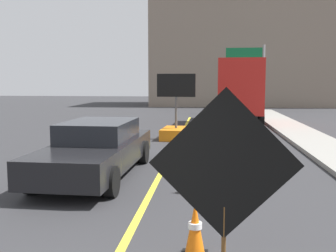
{
  "coord_description": "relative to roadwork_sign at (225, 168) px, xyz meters",
  "views": [
    {
      "loc": [
        1.22,
        -2.03,
        2.39
      ],
      "look_at": [
        0.56,
        4.34,
        1.66
      ],
      "focal_mm": 42.0,
      "sensor_mm": 36.0,
      "label": 1
    }
  ],
  "objects": [
    {
      "name": "roadwork_sign",
      "position": [
        0.0,
        0.0,
        0.0
      ],
      "size": [
        1.63,
        0.05,
        2.33
      ],
      "color": "#593819",
      "rests_on": "ground"
    },
    {
      "name": "lane_center_stripe",
      "position": [
        -1.4,
        3.9,
        -1.47
      ],
      "size": [
        0.14,
        36.0,
        0.01
      ],
      "primitive_type": "cube",
      "color": "yellow",
      "rests_on": "ground"
    },
    {
      "name": "traffic_cone_near_sign",
      "position": [
        -0.34,
        1.03,
        -1.09
      ],
      "size": [
        0.36,
        0.36,
        0.78
      ],
      "color": "black",
      "rests_on": "ground"
    },
    {
      "name": "arrow_board_trailer",
      "position": [
        -1.52,
        12.05,
        -0.99
      ],
      "size": [
        1.6,
        1.88,
        2.7
      ],
      "color": "orange",
      "rests_on": "ground"
    },
    {
      "name": "highway_guide_sign",
      "position": [
        2.95,
        25.0,
        1.95
      ],
      "size": [
        2.79,
        0.21,
        5.0
      ],
      "color": "gray",
      "rests_on": "ground"
    },
    {
      "name": "pickup_car",
      "position": [
        -2.98,
        5.43,
        -0.77
      ],
      "size": [
        2.08,
        5.24,
        1.38
      ],
      "color": "black",
      "rests_on": "ground"
    },
    {
      "name": "far_building_block",
      "position": [
        4.25,
        36.43,
        3.81
      ],
      "size": [
        19.97,
        8.97,
        10.57
      ],
      "primitive_type": "cube",
      "color": "gray",
      "rests_on": "ground"
    },
    {
      "name": "traffic_cone_curbside",
      "position": [
        -1.07,
        10.12,
        -1.11
      ],
      "size": [
        0.36,
        0.36,
        0.72
      ],
      "color": "black",
      "rests_on": "ground"
    },
    {
      "name": "box_truck",
      "position": [
        1.53,
        18.21,
        0.41
      ],
      "size": [
        2.68,
        6.74,
        3.53
      ],
      "color": "black",
      "rests_on": "ground"
    },
    {
      "name": "traffic_cone_mid_lane",
      "position": [
        -0.46,
        4.11,
        -1.11
      ],
      "size": [
        0.36,
        0.36,
        0.74
      ],
      "color": "black",
      "rests_on": "ground"
    },
    {
      "name": "traffic_cone_far_lane",
      "position": [
        -0.69,
        7.06,
        -1.12
      ],
      "size": [
        0.36,
        0.36,
        0.72
      ],
      "color": "black",
      "rests_on": "ground"
    }
  ]
}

